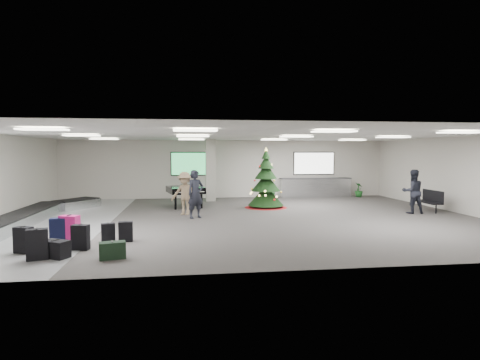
{
  "coord_description": "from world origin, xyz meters",
  "views": [
    {
      "loc": [
        -2.26,
        -15.21,
        2.54
      ],
      "look_at": [
        -0.08,
        1.0,
        1.4
      ],
      "focal_mm": 30.0,
      "sensor_mm": 36.0,
      "label": 1
    }
  ],
  "objects": [
    {
      "name": "ground",
      "position": [
        0.0,
        0.0,
        0.0
      ],
      "size": [
        18.0,
        18.0,
        0.0
      ],
      "primitive_type": "plane",
      "color": "#3C3936",
      "rests_on": "ground"
    },
    {
      "name": "room_envelope",
      "position": [
        -0.38,
        0.67,
        2.33
      ],
      "size": [
        18.02,
        14.02,
        3.21
      ],
      "color": "beige",
      "rests_on": "ground"
    },
    {
      "name": "baggage_carousel",
      "position": [
        -7.84,
        -0.08,
        0.21
      ],
      "size": [
        2.28,
        9.71,
        0.43
      ],
      "color": "silver",
      "rests_on": "ground"
    },
    {
      "name": "service_counter",
      "position": [
        5.0,
        6.65,
        0.55
      ],
      "size": [
        4.05,
        0.65,
        1.08
      ],
      "color": "silver",
      "rests_on": "ground"
    },
    {
      "name": "suitcase_0",
      "position": [
        -5.76,
        -5.34,
        0.37
      ],
      "size": [
        0.53,
        0.38,
        0.76
      ],
      "rotation": [
        0.0,
        0.0,
        0.28
      ],
      "color": "black",
      "rests_on": "ground"
    },
    {
      "name": "suitcase_1",
      "position": [
        -5.0,
        -4.46,
        0.33
      ],
      "size": [
        0.46,
        0.31,
        0.68
      ],
      "rotation": [
        0.0,
        0.0,
        -0.22
      ],
      "color": "black",
      "rests_on": "ground"
    },
    {
      "name": "pink_suitcase",
      "position": [
        -5.48,
        -3.71,
        0.4
      ],
      "size": [
        0.57,
        0.42,
        0.81
      ],
      "rotation": [
        0.0,
        0.0,
        -0.29
      ],
      "color": "#CF1B73",
      "rests_on": "ground"
    },
    {
      "name": "suitcase_3",
      "position": [
        -3.98,
        -3.63,
        0.29
      ],
      "size": [
        0.39,
        0.23,
        0.59
      ],
      "rotation": [
        0.0,
        0.0,
        0.04
      ],
      "color": "black",
      "rests_on": "ground"
    },
    {
      "name": "navy_suitcase",
      "position": [
        -5.75,
        -3.72,
        0.37
      ],
      "size": [
        0.5,
        0.33,
        0.75
      ],
      "rotation": [
        0.0,
        0.0,
        0.12
      ],
      "color": "black",
      "rests_on": "ground"
    },
    {
      "name": "suitcase_5",
      "position": [
        -6.34,
        -4.63,
        0.33
      ],
      "size": [
        0.5,
        0.39,
        0.68
      ],
      "rotation": [
        0.0,
        0.0,
        -0.4
      ],
      "color": "black",
      "rests_on": "ground"
    },
    {
      "name": "green_duffel",
      "position": [
        -4.02,
        -5.48,
        0.2
      ],
      "size": [
        0.66,
        0.43,
        0.43
      ],
      "rotation": [
        0.0,
        0.0,
        0.22
      ],
      "color": "black",
      "rests_on": "ground"
    },
    {
      "name": "suitcase_7",
      "position": [
        -4.47,
        -3.61,
        0.27
      ],
      "size": [
        0.41,
        0.29,
        0.55
      ],
      "rotation": [
        0.0,
        0.0,
        0.29
      ],
      "color": "black",
      "rests_on": "ground"
    },
    {
      "name": "black_duffel",
      "position": [
        -5.4,
        -5.21,
        0.21
      ],
      "size": [
        0.74,
        0.63,
        0.44
      ],
      "rotation": [
        0.0,
        0.0,
        -0.52
      ],
      "color": "black",
      "rests_on": "ground"
    },
    {
      "name": "christmas_tree",
      "position": [
        1.35,
        2.73,
        0.95
      ],
      "size": [
        1.95,
        1.95,
        2.78
      ],
      "color": "maroon",
      "rests_on": "ground"
    },
    {
      "name": "grand_piano",
      "position": [
        -2.3,
        3.34,
        0.79
      ],
      "size": [
        1.86,
        2.21,
        1.11
      ],
      "rotation": [
        0.0,
        0.0,
        0.21
      ],
      "color": "black",
      "rests_on": "ground"
    },
    {
      "name": "bench",
      "position": [
        8.09,
        0.59,
        0.52
      ],
      "size": [
        0.49,
        1.45,
        0.92
      ],
      "rotation": [
        0.0,
        0.0,
        -0.0
      ],
      "color": "black",
      "rests_on": "ground"
    },
    {
      "name": "traveler_a",
      "position": [
        -1.91,
        0.2,
        0.93
      ],
      "size": [
        0.81,
        0.72,
        1.86
      ],
      "primitive_type": "imported",
      "rotation": [
        0.0,
        0.0,
        0.51
      ],
      "color": "black",
      "rests_on": "ground"
    },
    {
      "name": "traveler_b",
      "position": [
        -2.32,
        1.09,
        0.87
      ],
      "size": [
        1.28,
        0.99,
        1.75
      ],
      "primitive_type": "imported",
      "rotation": [
        0.0,
        0.0,
        -0.35
      ],
      "color": "#8C7356",
      "rests_on": "ground"
    },
    {
      "name": "traveler_bench",
      "position": [
        7.03,
        0.17,
        0.91
      ],
      "size": [
        0.94,
        0.76,
        1.82
      ],
      "primitive_type": "imported",
      "rotation": [
        0.0,
        0.0,
        3.06
      ],
      "color": "black",
      "rests_on": "ground"
    },
    {
      "name": "potted_plant_left",
      "position": [
        2.27,
        5.63,
        0.44
      ],
      "size": [
        0.62,
        0.62,
        0.88
      ],
      "primitive_type": "imported",
      "rotation": [
        0.0,
        0.0,
        0.75
      ],
      "color": "#14411C",
      "rests_on": "ground"
    },
    {
      "name": "potted_plant_right",
      "position": [
        7.44,
        6.29,
        0.41
      ],
      "size": [
        0.5,
        0.5,
        0.81
      ],
      "primitive_type": "imported",
      "rotation": [
        0.0,
        0.0,
        1.68
      ],
      "color": "#14411C",
      "rests_on": "ground"
    }
  ]
}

